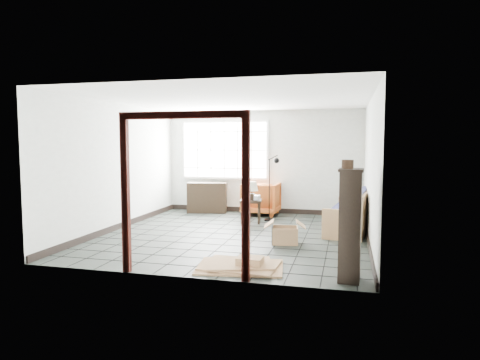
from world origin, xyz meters
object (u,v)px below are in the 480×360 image
(armchair, at_px, (261,197))
(tall_shelf, at_px, (350,224))
(futon_sofa, at_px, (352,216))
(side_table, at_px, (251,204))

(armchair, relative_size, tall_shelf, 0.61)
(futon_sofa, distance_m, armchair, 2.66)
(armchair, distance_m, tall_shelf, 5.21)
(armchair, xyz_separation_m, side_table, (-0.02, -1.10, -0.02))
(armchair, relative_size, side_table, 1.66)
(futon_sofa, height_order, side_table, futon_sofa)
(side_table, bearing_deg, armchair, 88.75)
(side_table, bearing_deg, tall_shelf, -59.74)
(futon_sofa, relative_size, side_table, 3.69)
(futon_sofa, bearing_deg, side_table, 176.69)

